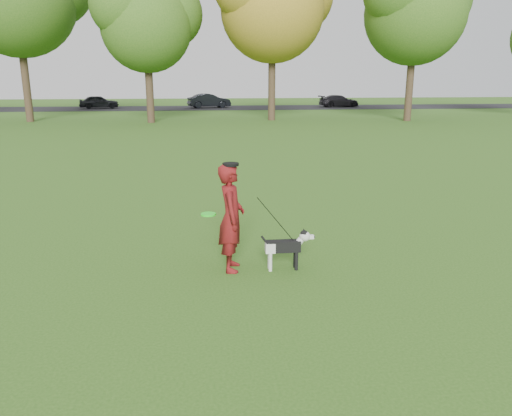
{
  "coord_description": "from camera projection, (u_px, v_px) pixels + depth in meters",
  "views": [
    {
      "loc": [
        -0.73,
        -7.66,
        2.98
      ],
      "look_at": [
        0.08,
        -0.11,
        0.95
      ],
      "focal_mm": 35.0,
      "sensor_mm": 36.0,
      "label": 1
    }
  ],
  "objects": [
    {
      "name": "car_mid",
      "position": [
        209.0,
        101.0,
        46.45
      ],
      "size": [
        4.13,
        2.23,
        1.29
      ],
      "primitive_type": "imported",
      "rotation": [
        0.0,
        0.0,
        1.8
      ],
      "color": "black",
      "rests_on": "road"
    },
    {
      "name": "car_right",
      "position": [
        339.0,
        101.0,
        47.76
      ],
      "size": [
        3.96,
        1.91,
        1.11
      ],
      "primitive_type": "imported",
      "rotation": [
        0.0,
        0.0,
        1.66
      ],
      "color": "black",
      "rests_on": "road"
    },
    {
      "name": "dog",
      "position": [
        287.0,
        245.0,
        7.81
      ],
      "size": [
        0.86,
        0.17,
        0.65
      ],
      "color": "black",
      "rests_on": "ground"
    },
    {
      "name": "man_held_items",
      "position": [
        266.0,
        213.0,
        7.67
      ],
      "size": [
        1.46,
        0.33,
        1.26
      ],
      "color": "#20F71F",
      "rests_on": "ground"
    },
    {
      "name": "man",
      "position": [
        231.0,
        218.0,
        7.7
      ],
      "size": [
        0.45,
        0.65,
        1.69
      ],
      "primitive_type": "imported",
      "rotation": [
        0.0,
        0.0,
        1.49
      ],
      "color": "#600D13",
      "rests_on": "ground"
    },
    {
      "name": "road",
      "position": [
        209.0,
        108.0,
        46.62
      ],
      "size": [
        120.0,
        7.0,
        0.02
      ],
      "primitive_type": "cube",
      "color": "black",
      "rests_on": "ground"
    },
    {
      "name": "tree_row",
      "position": [
        187.0,
        2.0,
        31.18
      ],
      "size": [
        51.74,
        8.86,
        12.01
      ],
      "color": "#38281C",
      "rests_on": "ground"
    },
    {
      "name": "car_left",
      "position": [
        99.0,
        102.0,
        45.43
      ],
      "size": [
        3.71,
        2.18,
        1.18
      ],
      "primitive_type": "imported",
      "rotation": [
        0.0,
        0.0,
        1.81
      ],
      "color": "black",
      "rests_on": "road"
    },
    {
      "name": "ground",
      "position": [
        251.0,
        262.0,
        8.2
      ],
      "size": [
        120.0,
        120.0,
        0.0
      ],
      "primitive_type": "plane",
      "color": "#285116",
      "rests_on": "ground"
    }
  ]
}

